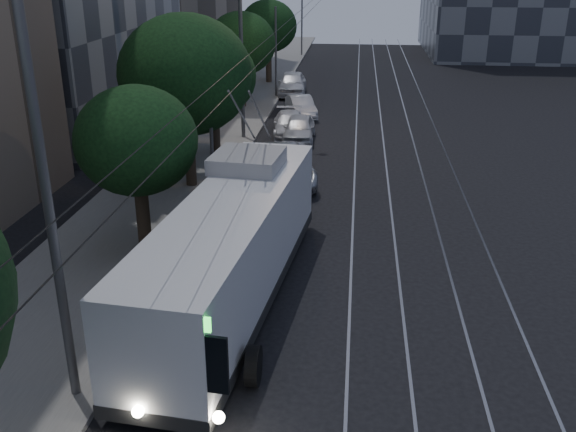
# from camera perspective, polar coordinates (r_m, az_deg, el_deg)

# --- Properties ---
(ground) EXTENTS (120.00, 120.00, 0.00)m
(ground) POSITION_cam_1_polar(r_m,az_deg,el_deg) (16.37, 4.39, -11.37)
(ground) COLOR black
(ground) RESTS_ON ground
(sidewalk) EXTENTS (5.00, 90.00, 0.15)m
(sidewalk) POSITION_cam_1_polar(r_m,az_deg,el_deg) (35.68, -6.62, 7.41)
(sidewalk) COLOR gray
(sidewalk) RESTS_ON ground
(tram_rails) EXTENTS (4.52, 90.00, 0.02)m
(tram_rails) POSITION_cam_1_polar(r_m,az_deg,el_deg) (34.92, 9.73, 6.80)
(tram_rails) COLOR #92929A
(tram_rails) RESTS_ON ground
(overhead_wires) EXTENTS (2.23, 90.00, 6.00)m
(overhead_wires) POSITION_cam_1_polar(r_m,az_deg,el_deg) (34.52, -2.67, 12.80)
(overhead_wires) COLOR black
(overhead_wires) RESTS_ON ground
(trolleybus) EXTENTS (3.60, 11.82, 5.63)m
(trolleybus) POSITION_cam_1_polar(r_m,az_deg,el_deg) (17.65, -4.94, -2.75)
(trolleybus) COLOR silver
(trolleybus) RESTS_ON ground
(pickup_silver) EXTENTS (3.57, 5.93, 1.54)m
(pickup_silver) POSITION_cam_1_polar(r_m,az_deg,el_deg) (27.43, -0.49, 4.58)
(pickup_silver) COLOR #ADAFB5
(pickup_silver) RESTS_ON ground
(car_white_a) EXTENTS (1.67, 3.95, 1.33)m
(car_white_a) POSITION_cam_1_polar(r_m,az_deg,el_deg) (33.84, 1.00, 7.78)
(car_white_a) COLOR silver
(car_white_a) RESTS_ON ground
(car_white_b) EXTENTS (2.17, 4.38, 1.22)m
(car_white_b) POSITION_cam_1_polar(r_m,az_deg,el_deg) (34.95, 0.14, 8.15)
(car_white_b) COLOR silver
(car_white_b) RESTS_ON ground
(car_white_c) EXTENTS (2.35, 3.97, 1.24)m
(car_white_c) POSITION_cam_1_polar(r_m,az_deg,el_deg) (39.22, 1.16, 9.69)
(car_white_c) COLOR #BCBBC0
(car_white_c) RESTS_ON ground
(car_white_d) EXTENTS (2.12, 4.75, 1.59)m
(car_white_d) POSITION_cam_1_polar(r_m,az_deg,el_deg) (45.79, 0.38, 11.71)
(car_white_d) COLOR silver
(car_white_d) RESTS_ON ground
(tree_1) EXTENTS (3.82, 3.82, 5.44)m
(tree_1) POSITION_cam_1_polar(r_m,az_deg,el_deg) (20.52, -13.33, 6.48)
(tree_1) COLOR #31261B
(tree_1) RESTS_ON ground
(tree_2) EXTENTS (5.29, 5.29, 7.07)m
(tree_2) POSITION_cam_1_polar(r_m,az_deg,el_deg) (26.08, -9.11, 12.24)
(tree_2) COLOR #31261B
(tree_2) RESTS_ON ground
(tree_3) EXTENTS (4.08, 4.08, 5.65)m
(tree_3) POSITION_cam_1_polar(r_m,az_deg,el_deg) (30.87, -6.69, 12.18)
(tree_3) COLOR #31261B
(tree_3) RESTS_ON ground
(tree_4) EXTENTS (4.28, 4.28, 5.99)m
(tree_4) POSITION_cam_1_polar(r_m,az_deg,el_deg) (41.03, -4.19, 15.04)
(tree_4) COLOR #31261B
(tree_4) RESTS_ON ground
(tree_5) EXTENTS (4.25, 4.25, 6.16)m
(tree_5) POSITION_cam_1_polar(r_m,az_deg,el_deg) (49.50, -1.76, 16.49)
(tree_5) COLOR #31261B
(tree_5) RESTS_ON ground
(streetlamp_near) EXTENTS (2.62, 0.44, 10.94)m
(streetlamp_near) POSITION_cam_1_polar(r_m,az_deg,el_deg) (12.51, -19.99, 9.40)
(streetlamp_near) COLOR #58585A
(streetlamp_near) RESTS_ON ground
(streetlamp_far) EXTENTS (2.66, 0.44, 11.12)m
(streetlamp_far) POSITION_cam_1_polar(r_m,az_deg,el_deg) (33.18, -3.51, 17.91)
(streetlamp_far) COLOR #58585A
(streetlamp_far) RESTS_ON ground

